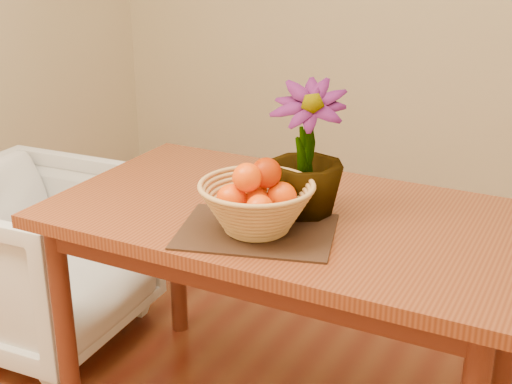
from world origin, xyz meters
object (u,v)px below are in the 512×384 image
at_px(table, 289,238).
at_px(potted_plant, 306,150).
at_px(wicker_basket, 257,209).
at_px(armchair, 37,250).

xyz_separation_m(table, potted_plant, (0.05, -0.00, 0.28)).
distance_m(table, potted_plant, 0.29).
distance_m(table, wicker_basket, 0.24).
bearing_deg(table, armchair, 177.63).
bearing_deg(potted_plant, armchair, 163.13).
xyz_separation_m(potted_plant, armchair, (-1.13, 0.05, -0.58)).
bearing_deg(wicker_basket, table, 85.66).
relative_size(table, potted_plant, 3.62).
height_order(table, wicker_basket, wicker_basket).
distance_m(potted_plant, armchair, 1.27).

